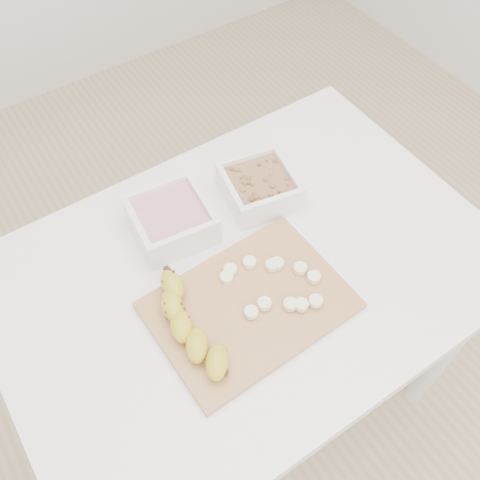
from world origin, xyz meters
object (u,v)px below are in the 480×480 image
bowl_yogurt (172,219)px  banana (191,326)px  table (248,292)px  cutting_board (249,305)px  bowl_granola (259,187)px

bowl_yogurt → banana: (-0.09, -0.23, -0.00)m
banana → table: bearing=36.7°
table → cutting_board: bearing=-122.8°
bowl_granola → cutting_board: bowl_granola is taller
bowl_yogurt → bowl_granola: size_ratio=1.00×
bowl_yogurt → cutting_board: bearing=-83.0°
bowl_granola → cutting_board: (-0.17, -0.22, -0.03)m
bowl_granola → cutting_board: size_ratio=0.47×
bowl_yogurt → table: bearing=-64.6°
bowl_yogurt → banana: size_ratio=0.73×
bowl_yogurt → banana: 0.25m
bowl_granola → table: bearing=-131.3°
bowl_granola → cutting_board: 0.28m
bowl_yogurt → banana: bowl_yogurt is taller
cutting_board → banana: 0.12m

